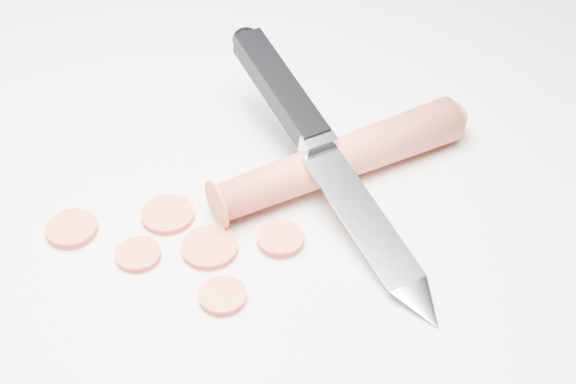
% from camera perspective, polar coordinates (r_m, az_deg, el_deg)
% --- Properties ---
extents(ground, '(2.40, 2.40, 0.00)m').
position_cam_1_polar(ground, '(0.60, -6.87, -0.78)').
color(ground, silver).
rests_on(ground, ground).
extents(carrot, '(0.15, 0.19, 0.03)m').
position_cam_1_polar(carrot, '(0.60, 3.76, 2.37)').
color(carrot, '#C64D3C').
rests_on(carrot, ground).
extents(carrot_slice_0, '(0.03, 0.03, 0.01)m').
position_cam_1_polar(carrot_slice_0, '(0.56, -10.59, -4.40)').
color(carrot_slice_0, '#CA5935').
rests_on(carrot_slice_0, ground).
extents(carrot_slice_1, '(0.03, 0.03, 0.01)m').
position_cam_1_polar(carrot_slice_1, '(0.56, -0.53, -3.37)').
color(carrot_slice_1, '#CA5935').
rests_on(carrot_slice_1, ground).
extents(carrot_slice_2, '(0.03, 0.03, 0.01)m').
position_cam_1_polar(carrot_slice_2, '(0.53, -4.67, -7.39)').
color(carrot_slice_2, '#CA5935').
rests_on(carrot_slice_2, ground).
extents(carrot_slice_3, '(0.04, 0.04, 0.01)m').
position_cam_1_polar(carrot_slice_3, '(0.56, -5.60, -3.95)').
color(carrot_slice_3, '#CA5935').
rests_on(carrot_slice_3, ground).
extents(carrot_slice_4, '(0.04, 0.04, 0.01)m').
position_cam_1_polar(carrot_slice_4, '(0.59, -8.54, -1.61)').
color(carrot_slice_4, '#CA5935').
rests_on(carrot_slice_4, ground).
extents(carrot_slice_5, '(0.04, 0.04, 0.01)m').
position_cam_1_polar(carrot_slice_5, '(0.59, -15.12, -2.56)').
color(carrot_slice_5, '#CA5935').
rests_on(carrot_slice_5, ground).
extents(kitchen_knife, '(0.25, 0.19, 0.08)m').
position_cam_1_polar(kitchen_knife, '(0.58, 2.97, 2.53)').
color(kitchen_knife, '#B8BABF').
rests_on(kitchen_knife, ground).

